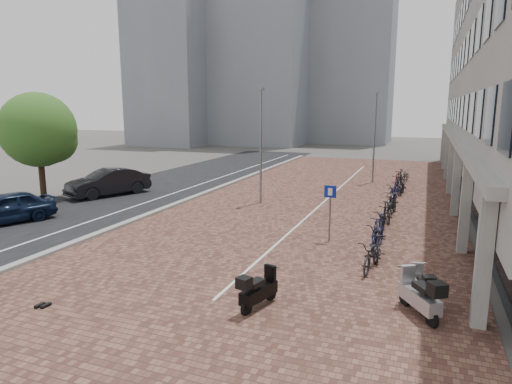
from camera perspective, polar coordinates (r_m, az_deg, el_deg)
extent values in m
plane|color=#474442|center=(16.02, -7.80, -8.35)|extent=(140.00, 140.00, 0.00)
cube|color=brown|center=(26.31, 8.78, -0.77)|extent=(14.50, 42.00, 0.04)
cube|color=black|center=(30.53, -11.81, 0.72)|extent=(8.00, 50.00, 0.03)
cube|color=gray|center=(28.61, -5.23, 0.37)|extent=(0.35, 42.00, 0.14)
cube|color=white|center=(29.50, -8.54, 0.51)|extent=(0.12, 44.00, 0.00)
cube|color=white|center=(26.27, 9.21, -0.74)|extent=(0.10, 30.00, 0.00)
cube|color=black|center=(29.52, 25.19, 2.91)|extent=(0.15, 38.00, 3.20)
cube|color=#A0A09A|center=(29.35, 25.07, 6.32)|extent=(1.60, 38.00, 0.30)
cube|color=#A0A09A|center=(11.85, 27.08, -7.75)|extent=(0.35, 0.35, 3.40)
cube|color=#A0A09A|center=(17.64, 25.17, -1.78)|extent=(0.35, 0.35, 3.40)
cube|color=#A0A09A|center=(23.53, 24.21, 1.22)|extent=(0.35, 0.35, 3.40)
cube|color=#A0A09A|center=(29.47, 23.64, 3.02)|extent=(0.35, 0.35, 3.40)
cube|color=#A0A09A|center=(35.43, 23.26, 4.21)|extent=(0.35, 0.35, 3.40)
cube|color=#A0A09A|center=(41.40, 22.99, 5.06)|extent=(0.35, 0.35, 3.40)
cube|color=#A0A09A|center=(47.38, 22.78, 5.69)|extent=(0.35, 0.35, 3.40)
cube|color=gray|center=(66.42, 0.11, 20.13)|extent=(14.00, 12.00, 32.00)
cube|color=gray|center=(69.60, 12.00, 16.98)|extent=(12.00, 10.00, 26.00)
cube|color=gray|center=(64.71, -10.47, 14.86)|extent=(10.00, 10.00, 20.00)
imported|color=black|center=(23.24, -29.40, -1.79)|extent=(3.20, 4.58, 1.45)
imported|color=black|center=(28.10, -18.34, 1.19)|extent=(3.51, 5.16, 1.61)
cylinder|color=slate|center=(17.70, 9.39, -3.07)|extent=(0.07, 0.07, 2.06)
cube|color=navy|center=(17.47, 9.47, 0.05)|extent=(0.47, 0.06, 0.47)
cylinder|color=slate|center=(24.19, 0.61, 5.72)|extent=(0.12, 0.12, 6.17)
cylinder|color=gray|center=(32.11, 14.88, 6.65)|extent=(0.12, 0.12, 6.21)
cylinder|color=#382619|center=(28.19, -25.64, 1.77)|extent=(0.34, 0.34, 2.65)
sphere|color=#30591E|center=(27.94, -26.08, 7.15)|extent=(4.17, 4.17, 4.17)
sphere|color=#30591E|center=(28.03, -24.47, 6.12)|extent=(2.65, 2.65, 2.65)
imported|color=black|center=(15.05, 14.61, -7.80)|extent=(0.89, 2.03, 1.04)
imported|color=black|center=(16.13, 15.37, -6.55)|extent=(0.65, 1.79, 1.05)
imported|color=#131635|center=(17.25, 15.32, -5.44)|extent=(0.85, 2.02, 1.04)
imported|color=#151A3B|center=(18.36, 15.34, -4.44)|extent=(0.75, 1.80, 1.05)
imported|color=black|center=(19.47, 15.79, -3.62)|extent=(0.82, 2.01, 1.04)
imported|color=black|center=(20.58, 16.11, -2.84)|extent=(0.60, 1.77, 1.05)
imported|color=black|center=(21.69, 16.74, -2.21)|extent=(0.84, 2.02, 1.04)
imported|color=black|center=(22.81, 16.98, -1.58)|extent=(0.75, 1.80, 1.05)
imported|color=#4F4D49|center=(23.94, 16.87, -1.02)|extent=(0.82, 2.02, 1.04)
imported|color=#15153A|center=(25.07, 17.16, -0.50)|extent=(0.67, 1.79, 1.05)
imported|color=black|center=(26.21, 16.99, -0.03)|extent=(0.86, 2.03, 1.04)
imported|color=#121433|center=(27.32, 17.53, 0.38)|extent=(0.79, 1.81, 1.05)
imported|color=black|center=(28.44, 18.24, 0.72)|extent=(0.77, 2.00, 1.04)
imported|color=#4A1813|center=(29.60, 17.47, 1.15)|extent=(0.55, 1.76, 1.05)
imported|color=black|center=(30.72, 18.21, 1.43)|extent=(0.81, 2.01, 1.04)
imported|color=black|center=(31.86, 17.87, 1.79)|extent=(0.74, 1.80, 1.05)
imported|color=#5E5D56|center=(32.99, 18.56, 2.03)|extent=(0.97, 2.05, 1.04)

